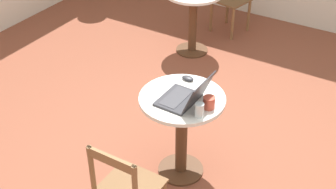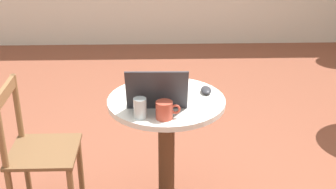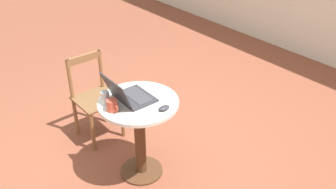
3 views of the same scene
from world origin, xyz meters
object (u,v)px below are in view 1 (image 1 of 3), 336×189
mouse (188,78)px  drinking_glass (199,110)px  mug (209,102)px  cafe_table_near (182,120)px  cafe_table_mid (193,9)px  laptop (185,97)px

mouse → drinking_glass: 0.47m
mouse → mug: bearing=-127.7°
mouse → mug: 0.39m
mouse → drinking_glass: drinking_glass is taller
mug → drinking_glass: bearing=173.9°
cafe_table_near → cafe_table_mid: size_ratio=1.00×
cafe_table_near → laptop: bearing=-135.8°
cafe_table_near → mug: bearing=-93.0°
mouse → drinking_glass: (-0.37, -0.30, 0.04)m
mouse → laptop: bearing=-155.0°
cafe_table_near → mouse: 0.33m
laptop → drinking_glass: (-0.09, -0.17, 0.00)m
laptop → cafe_table_mid: bearing=26.9°
cafe_table_near → mug: 0.35m
mug → drinking_glass: (-0.13, 0.01, 0.01)m
cafe_table_near → mug: size_ratio=5.97×
mug → cafe_table_near: bearing=87.0°
drinking_glass → mug: bearing=-6.1°
mouse → mug: size_ratio=0.80×
mouse → mug: (-0.24, -0.31, 0.03)m
cafe_table_near → drinking_glass: (-0.14, -0.22, 0.26)m
mug → mouse: bearing=52.3°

